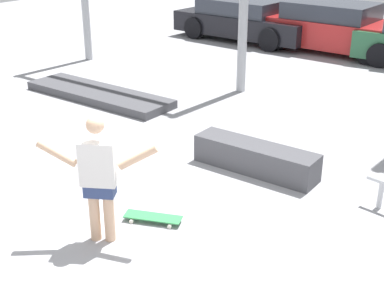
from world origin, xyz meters
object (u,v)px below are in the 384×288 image
skateboarder (99,174)px  parked_car_black (244,20)px  skateboard (153,217)px  manual_pad (99,94)px  parked_car_red (334,28)px  grind_box (255,158)px

skateboarder → parked_car_black: size_ratio=0.34×
skateboard → parked_car_black: parked_car_black is taller
manual_pad → parked_car_red: bearing=72.4°
skateboarder → parked_car_red: 11.22m
grind_box → manual_pad: size_ratio=0.55×
parked_car_black → parked_car_red: (2.87, 0.24, 0.05)m
grind_box → skateboarder: bearing=-100.5°
skateboard → parked_car_black: 11.27m
grind_box → parked_car_red: parked_car_red is taller
skateboarder → manual_pad: (-4.03, 3.87, -0.79)m
grind_box → parked_car_black: parked_car_black is taller
skateboarder → skateboard: skateboarder is taller
manual_pad → parked_car_black: bearing=94.8°
manual_pad → grind_box: bearing=-13.8°
parked_car_red → skateboard: bearing=-77.4°
skateboarder → parked_car_red: size_ratio=0.35×
skateboarder → parked_car_black: bearing=82.9°
grind_box → parked_car_black: (-5.13, 8.08, 0.41)m
skateboard → parked_car_black: (-4.84, 10.17, 0.56)m
skateboard → grind_box: bearing=59.6°
skateboard → parked_car_red: size_ratio=0.17×
skateboarder → parked_car_red: bearing=68.8°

